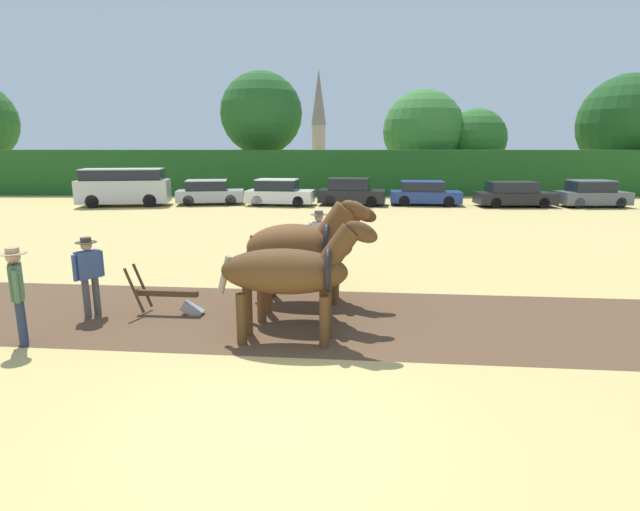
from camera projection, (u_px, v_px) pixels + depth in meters
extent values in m
plane|color=tan|center=(274.00, 423.00, 6.39)|extent=(240.00, 240.00, 0.00)
cube|color=brown|center=(50.00, 310.00, 10.78)|extent=(35.86, 6.51, 0.01)
cube|color=#1E511E|center=(321.00, 173.00, 35.70)|extent=(69.87, 1.94, 3.18)
cylinder|color=brown|center=(263.00, 164.00, 39.00)|extent=(0.44, 0.44, 4.17)
sphere|color=#235623|center=(261.00, 113.00, 38.18)|extent=(6.25, 6.25, 6.25)
cylinder|color=#4C3823|center=(422.00, 172.00, 40.10)|extent=(0.44, 0.44, 2.86)
sphere|color=#387533|center=(423.00, 131.00, 39.41)|extent=(6.37, 6.37, 6.37)
cylinder|color=brown|center=(474.00, 173.00, 39.71)|extent=(0.44, 0.44, 2.71)
sphere|color=#2D6628|center=(476.00, 139.00, 39.14)|extent=(4.67, 4.67, 4.67)
cylinder|color=brown|center=(622.00, 171.00, 39.05)|extent=(0.44, 0.44, 3.07)
sphere|color=#1E4C1E|center=(628.00, 124.00, 38.28)|extent=(7.47, 7.47, 7.47)
cylinder|color=gray|center=(319.00, 147.00, 74.11)|extent=(2.01, 2.01, 6.46)
cone|color=slate|center=(319.00, 97.00, 72.56)|extent=(2.21, 2.21, 7.89)
ellipsoid|color=#513319|center=(284.00, 271.00, 8.82)|extent=(2.33, 1.01, 0.81)
cylinder|color=#513319|center=(327.00, 313.00, 9.16)|extent=(0.18, 0.18, 0.94)
cylinder|color=#513319|center=(324.00, 322.00, 8.70)|extent=(0.18, 0.18, 0.94)
cylinder|color=#513319|center=(248.00, 311.00, 9.29)|extent=(0.18, 0.18, 0.94)
cylinder|color=#513319|center=(241.00, 319.00, 8.83)|extent=(0.18, 0.18, 0.94)
cylinder|color=#513319|center=(339.00, 247.00, 8.63)|extent=(0.77, 0.44, 0.83)
ellipsoid|color=#513319|center=(361.00, 232.00, 8.54)|extent=(0.70, 0.31, 0.54)
cube|color=gray|center=(349.00, 238.00, 8.58)|extent=(0.40, 0.11, 0.52)
cylinder|color=gray|center=(225.00, 275.00, 8.93)|extent=(0.30, 0.14, 0.71)
torus|color=black|center=(329.00, 269.00, 8.73)|extent=(0.17, 0.84, 0.84)
ellipsoid|color=brown|center=(294.00, 248.00, 9.98)|extent=(2.00, 1.17, 0.99)
cylinder|color=brown|center=(326.00, 291.00, 10.40)|extent=(0.18, 0.18, 1.02)
cylinder|color=brown|center=(324.00, 299.00, 9.85)|extent=(0.18, 0.18, 1.02)
cylinder|color=brown|center=(267.00, 289.00, 10.52)|extent=(0.18, 0.18, 1.02)
cylinder|color=brown|center=(261.00, 297.00, 9.96)|extent=(0.18, 0.18, 1.02)
cylinder|color=brown|center=(335.00, 224.00, 9.80)|extent=(0.86, 0.53, 0.91)
ellipsoid|color=brown|center=(356.00, 210.00, 9.70)|extent=(0.70, 0.31, 0.54)
cube|color=black|center=(344.00, 214.00, 9.73)|extent=(0.41, 0.11, 0.55)
cylinder|color=black|center=(249.00, 253.00, 10.08)|extent=(0.30, 0.14, 0.71)
torus|color=black|center=(328.00, 245.00, 9.90)|extent=(0.18, 1.00, 0.99)
ellipsoid|color=#513319|center=(302.00, 246.00, 11.22)|extent=(2.34, 1.03, 0.83)
cylinder|color=#513319|center=(335.00, 279.00, 11.56)|extent=(0.18, 0.18, 0.89)
cylinder|color=#513319|center=(334.00, 285.00, 11.09)|extent=(0.18, 0.18, 0.89)
cylinder|color=#513319|center=(272.00, 278.00, 11.69)|extent=(0.18, 0.18, 0.89)
cylinder|color=#513319|center=(268.00, 283.00, 11.23)|extent=(0.18, 0.18, 0.89)
cylinder|color=#513319|center=(345.00, 226.00, 11.03)|extent=(0.79, 0.44, 0.86)
ellipsoid|color=#513319|center=(364.00, 213.00, 10.93)|extent=(0.70, 0.31, 0.54)
cube|color=black|center=(353.00, 218.00, 10.97)|extent=(0.41, 0.11, 0.55)
cylinder|color=black|center=(255.00, 249.00, 11.34)|extent=(0.30, 0.14, 0.71)
torus|color=black|center=(337.00, 244.00, 11.13)|extent=(0.17, 0.85, 0.85)
cube|color=#4C331E|center=(167.00, 293.00, 10.44)|extent=(1.35, 0.20, 0.12)
cube|color=#939399|center=(192.00, 310.00, 10.47)|extent=(0.49, 0.23, 0.39)
cylinder|color=#4C331E|center=(143.00, 285.00, 10.67)|extent=(0.40, 0.09, 0.96)
cylinder|color=#4C331E|center=(134.00, 291.00, 10.28)|extent=(0.40, 0.09, 0.96)
cylinder|color=#4C4C4C|center=(96.00, 296.00, 10.45)|extent=(0.14, 0.14, 0.81)
cylinder|color=#4C4C4C|center=(87.00, 298.00, 10.28)|extent=(0.14, 0.14, 0.81)
cube|color=#3D5184|center=(88.00, 265.00, 10.22)|extent=(0.44, 0.50, 0.57)
sphere|color=tan|center=(86.00, 245.00, 10.13)|extent=(0.22, 0.22, 0.22)
cylinder|color=#3D5184|center=(101.00, 263.00, 10.44)|extent=(0.09, 0.09, 0.54)
cylinder|color=#3D5184|center=(75.00, 268.00, 10.01)|extent=(0.09, 0.09, 0.54)
cylinder|color=#42382D|center=(86.00, 242.00, 10.12)|extent=(0.42, 0.42, 0.02)
cylinder|color=#42382D|center=(86.00, 240.00, 10.11)|extent=(0.21, 0.21, 0.10)
cylinder|color=#38332D|center=(323.00, 260.00, 13.49)|extent=(0.14, 0.14, 0.88)
cylinder|color=#38332D|center=(315.00, 261.00, 13.38)|extent=(0.14, 0.14, 0.88)
cube|color=silver|center=(319.00, 233.00, 13.27)|extent=(0.54, 0.43, 0.62)
sphere|color=tan|center=(319.00, 217.00, 13.18)|extent=(0.24, 0.24, 0.24)
cylinder|color=silver|center=(329.00, 233.00, 13.42)|extent=(0.09, 0.09, 0.59)
cylinder|color=silver|center=(309.00, 235.00, 13.13)|extent=(0.09, 0.09, 0.59)
cylinder|color=#665B4C|center=(319.00, 214.00, 13.16)|extent=(0.45, 0.45, 0.02)
cylinder|color=#665B4C|center=(319.00, 212.00, 13.15)|extent=(0.23, 0.23, 0.10)
cylinder|color=#28334C|center=(22.00, 319.00, 8.93)|extent=(0.14, 0.14, 0.86)
cylinder|color=#28334C|center=(22.00, 323.00, 8.74)|extent=(0.14, 0.14, 0.86)
cube|color=#4C6B4C|center=(16.00, 281.00, 8.67)|extent=(0.43, 0.53, 0.61)
sphere|color=tan|center=(13.00, 257.00, 8.58)|extent=(0.23, 0.23, 0.23)
cylinder|color=#4C6B4C|center=(17.00, 279.00, 8.93)|extent=(0.09, 0.09, 0.58)
cylinder|color=#4C6B4C|center=(16.00, 287.00, 8.43)|extent=(0.09, 0.09, 0.58)
cylinder|color=tan|center=(12.00, 253.00, 8.57)|extent=(0.44, 0.44, 0.02)
cylinder|color=tan|center=(12.00, 250.00, 8.55)|extent=(0.22, 0.22, 0.10)
cube|color=#BCBCC1|center=(124.00, 191.00, 29.22)|extent=(5.33, 2.78, 1.31)
cube|color=black|center=(123.00, 175.00, 29.01)|extent=(4.70, 2.49, 0.60)
cube|color=#BCBCC1|center=(122.00, 169.00, 28.94)|extent=(4.70, 2.49, 0.06)
cylinder|color=black|center=(155.00, 198.00, 30.39)|extent=(0.78, 0.34, 0.76)
cylinder|color=black|center=(150.00, 201.00, 28.70)|extent=(0.78, 0.34, 0.76)
cylinder|color=black|center=(101.00, 198.00, 29.94)|extent=(0.78, 0.34, 0.76)
cylinder|color=black|center=(92.00, 201.00, 28.26)|extent=(0.78, 0.34, 0.76)
cube|color=#A8A8B2|center=(211.00, 196.00, 30.11)|extent=(4.18, 2.43, 0.68)
cube|color=black|center=(207.00, 186.00, 29.95)|extent=(2.59, 1.99, 0.55)
cube|color=#A8A8B2|center=(207.00, 180.00, 29.88)|extent=(2.59, 1.99, 0.06)
cylinder|color=black|center=(232.00, 197.00, 31.09)|extent=(0.67, 0.32, 0.65)
cylinder|color=black|center=(231.00, 200.00, 29.54)|extent=(0.67, 0.32, 0.65)
cylinder|color=black|center=(192.00, 198.00, 30.76)|extent=(0.67, 0.32, 0.65)
cylinder|color=black|center=(189.00, 201.00, 29.21)|extent=(0.67, 0.32, 0.65)
cube|color=silver|center=(280.00, 196.00, 29.60)|extent=(4.10, 2.27, 0.71)
cube|color=black|center=(277.00, 185.00, 29.48)|extent=(2.52, 1.91, 0.60)
cube|color=silver|center=(277.00, 180.00, 29.41)|extent=(2.52, 1.91, 0.06)
cylinder|color=black|center=(303.00, 199.00, 30.27)|extent=(0.67, 0.29, 0.65)
cylinder|color=black|center=(298.00, 202.00, 28.70)|extent=(0.67, 0.29, 0.65)
cylinder|color=black|center=(264.00, 198.00, 30.59)|extent=(0.67, 0.29, 0.65)
cylinder|color=black|center=(257.00, 201.00, 29.01)|extent=(0.67, 0.29, 0.65)
cube|color=black|center=(352.00, 196.00, 29.69)|extent=(4.13, 2.30, 0.74)
cube|color=black|center=(349.00, 184.00, 29.58)|extent=(2.55, 1.90, 0.62)
cube|color=black|center=(349.00, 179.00, 29.50)|extent=(2.55, 1.90, 0.06)
cylinder|color=black|center=(373.00, 199.00, 30.27)|extent=(0.67, 0.31, 0.64)
cylinder|color=black|center=(372.00, 201.00, 28.81)|extent=(0.67, 0.31, 0.64)
cylinder|color=black|center=(334.00, 198.00, 30.67)|extent=(0.67, 0.31, 0.64)
cylinder|color=black|center=(330.00, 201.00, 29.21)|extent=(0.67, 0.31, 0.64)
cube|color=navy|center=(425.00, 197.00, 29.70)|extent=(4.25, 2.08, 0.66)
cube|color=black|center=(422.00, 187.00, 29.59)|extent=(2.59, 1.76, 0.54)
cube|color=navy|center=(422.00, 181.00, 29.52)|extent=(2.59, 1.76, 0.06)
cylinder|color=black|center=(445.00, 199.00, 30.34)|extent=(0.65, 0.27, 0.63)
cylinder|color=black|center=(449.00, 201.00, 28.87)|extent=(0.65, 0.27, 0.63)
cylinder|color=black|center=(403.00, 198.00, 30.60)|extent=(0.65, 0.27, 0.63)
cylinder|color=black|center=(404.00, 201.00, 29.14)|extent=(0.65, 0.27, 0.63)
cube|color=black|center=(515.00, 198.00, 28.94)|extent=(4.45, 1.83, 0.67)
cube|color=black|center=(512.00, 187.00, 28.81)|extent=(2.69, 1.61, 0.55)
cube|color=black|center=(512.00, 182.00, 28.74)|extent=(2.69, 1.61, 0.06)
cylinder|color=black|center=(532.00, 200.00, 29.72)|extent=(0.62, 0.24, 0.62)
cylinder|color=black|center=(544.00, 203.00, 28.26)|extent=(0.62, 0.24, 0.62)
cylinder|color=black|center=(487.00, 200.00, 29.70)|extent=(0.62, 0.24, 0.62)
cylinder|color=black|center=(496.00, 203.00, 28.24)|extent=(0.62, 0.24, 0.62)
cube|color=#565B66|center=(593.00, 198.00, 28.84)|extent=(3.91, 1.91, 0.71)
cube|color=black|center=(591.00, 186.00, 28.69)|extent=(2.37, 1.66, 0.60)
cube|color=#565B66|center=(591.00, 181.00, 28.62)|extent=(2.37, 1.66, 0.06)
cylinder|color=black|center=(605.00, 200.00, 29.65)|extent=(0.63, 0.25, 0.62)
cylinder|color=black|center=(620.00, 203.00, 28.18)|extent=(0.63, 0.25, 0.62)
cylinder|color=black|center=(565.00, 200.00, 29.59)|extent=(0.63, 0.25, 0.62)
cylinder|color=black|center=(579.00, 203.00, 28.12)|extent=(0.63, 0.25, 0.62)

